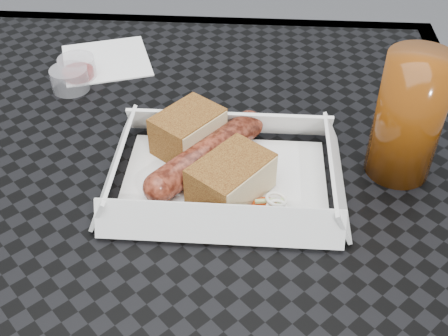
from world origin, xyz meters
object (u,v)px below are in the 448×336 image
food_tray (225,182)px  bratwurst (207,154)px  patio_table (148,221)px  drink_glass (409,118)px

food_tray → bratwurst: 0.04m
bratwurst → patio_table: bearing=-168.9°
bratwurst → drink_glass: bearing=3.3°
food_tray → drink_glass: bearing=10.6°
patio_table → food_tray: size_ratio=3.64×
food_tray → bratwurst: (-0.02, 0.02, 0.02)m
patio_table → bratwurst: bratwurst is taller
patio_table → food_tray: (0.09, -0.01, 0.08)m
food_tray → patio_table: bearing=174.0°
bratwurst → drink_glass: size_ratio=1.06×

